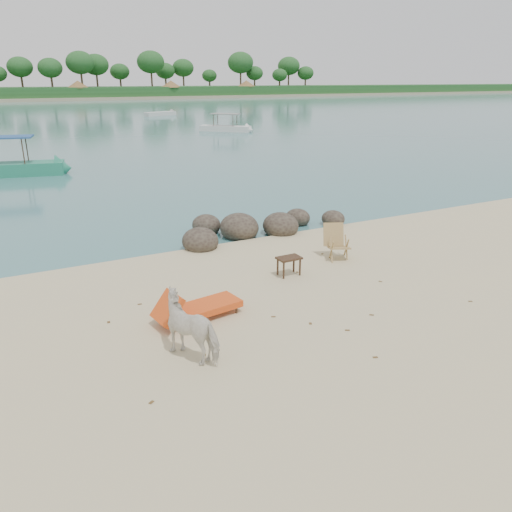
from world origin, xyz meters
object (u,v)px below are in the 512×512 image
at_px(cow, 194,327).
at_px(side_table, 289,267).
at_px(deck_chair, 339,243).
at_px(boulders, 251,228).
at_px(lounge_chair, 203,305).

relative_size(cow, side_table, 2.27).
bearing_deg(side_table, deck_chair, 11.44).
bearing_deg(side_table, cow, -145.36).
relative_size(boulders, cow, 4.42).
relative_size(cow, deck_chair, 1.42).
xyz_separation_m(lounge_chair, deck_chair, (4.96, 1.69, 0.19)).
bearing_deg(deck_chair, lounge_chair, -136.35).
height_order(boulders, deck_chair, deck_chair).
bearing_deg(side_table, boulders, 76.46).
height_order(cow, deck_chair, cow).
bearing_deg(deck_chair, boulders, 131.97).
height_order(cow, side_table, cow).
bearing_deg(boulders, deck_chair, -72.88).
distance_m(cow, side_table, 4.60).
distance_m(boulders, deck_chair, 3.73).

